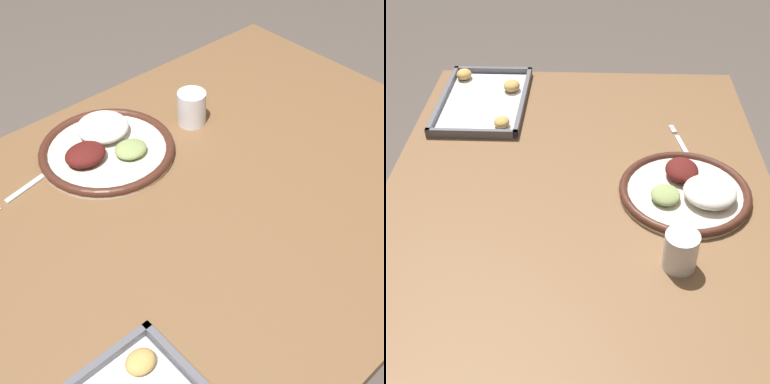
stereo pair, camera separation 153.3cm
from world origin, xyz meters
The scene contains 5 objects.
ground_plane centered at (0.00, 0.00, 0.00)m, with size 8.00×8.00×0.00m, color #564C44.
dining_table centered at (0.00, 0.00, 0.62)m, with size 1.29×0.90×0.71m.
dinner_plate centered at (0.05, -0.24, 0.73)m, with size 0.30×0.30×0.05m.
fork centered at (0.23, -0.26, 0.72)m, with size 0.21×0.05×0.00m.
drinking_cup centered at (-0.17, -0.20, 0.75)m, with size 0.07×0.07×0.08m.
Camera 1 is at (0.52, 0.56, 1.46)m, focal length 50.00 mm.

